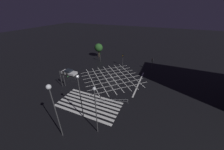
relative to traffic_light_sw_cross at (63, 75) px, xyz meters
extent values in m
plane|color=black|center=(8.56, 7.97, -2.83)|extent=(200.00, 200.00, 0.00)
cube|color=silver|center=(8.56, -0.62, -2.83)|extent=(12.02, 0.50, 0.01)
cube|color=silver|center=(8.56, -1.52, -2.83)|extent=(12.02, 0.50, 0.01)
cube|color=silver|center=(8.56, -2.42, -2.83)|extent=(12.02, 0.50, 0.01)
cube|color=silver|center=(8.56, -3.32, -2.83)|extent=(12.02, 0.50, 0.01)
cube|color=silver|center=(8.56, -4.22, -2.83)|extent=(12.02, 0.50, 0.01)
cube|color=silver|center=(8.56, -5.12, -2.83)|extent=(12.02, 0.50, 0.01)
cube|color=silver|center=(8.56, -6.02, -2.83)|extent=(12.02, 0.50, 0.01)
cube|color=silver|center=(12.34, 4.20, -2.83)|extent=(10.48, 10.48, 0.01)
cube|color=silver|center=(4.78, 4.20, -2.83)|extent=(10.48, 10.48, 0.01)
cube|color=silver|center=(11.08, 5.46, -2.83)|extent=(10.48, 10.48, 0.01)
cube|color=silver|center=(6.04, 5.46, -2.83)|extent=(10.48, 10.48, 0.01)
cube|color=silver|center=(9.82, 6.71, -2.83)|extent=(10.48, 10.48, 0.01)
cube|color=silver|center=(7.30, 6.71, -2.83)|extent=(10.48, 10.48, 0.01)
cube|color=silver|center=(8.56, 7.97, -2.83)|extent=(10.48, 10.48, 0.01)
cube|color=silver|center=(8.56, 7.97, -2.83)|extent=(10.48, 10.48, 0.01)
cube|color=silver|center=(7.30, 9.23, -2.83)|extent=(10.48, 10.48, 0.01)
cube|color=silver|center=(9.82, 9.23, -2.83)|extent=(10.48, 10.48, 0.01)
cube|color=silver|center=(6.04, 10.49, -2.83)|extent=(10.48, 10.48, 0.01)
cube|color=silver|center=(11.08, 10.49, -2.83)|extent=(10.48, 10.48, 0.01)
cube|color=silver|center=(4.78, 11.75, -2.83)|extent=(10.48, 10.48, 0.01)
cube|color=silver|center=(12.34, 11.75, -2.83)|extent=(10.48, 10.48, 0.01)
cube|color=silver|center=(15.73, 7.97, -2.83)|extent=(0.30, 12.02, 0.01)
cylinder|color=#424244|center=(0.00, -0.09, -0.85)|extent=(0.11, 0.11, 3.96)
cube|color=black|center=(0.00, 0.05, 0.63)|extent=(0.28, 0.16, 0.90)
sphere|color=red|center=(0.00, 0.16, 0.93)|extent=(0.18, 0.18, 0.18)
sphere|color=black|center=(0.00, 0.16, 0.63)|extent=(0.18, 0.18, 0.18)
sphere|color=black|center=(0.00, 0.16, 0.33)|extent=(0.18, 0.18, 0.18)
cube|color=black|center=(0.00, -0.04, 0.63)|extent=(0.36, 0.02, 0.98)
cylinder|color=#424244|center=(17.48, 16.63, -1.01)|extent=(0.11, 0.11, 3.64)
cube|color=black|center=(17.35, 16.63, 0.31)|extent=(0.16, 0.28, 0.90)
sphere|color=red|center=(17.24, 16.63, 0.61)|extent=(0.18, 0.18, 0.18)
sphere|color=black|center=(17.24, 16.63, 0.31)|extent=(0.18, 0.18, 0.18)
sphere|color=black|center=(17.24, 16.63, 0.01)|extent=(0.18, 0.18, 0.18)
cube|color=black|center=(17.44, 16.63, 0.31)|extent=(0.02, 0.36, 0.98)
cylinder|color=#424244|center=(0.54, 16.68, -1.03)|extent=(0.11, 0.11, 3.61)
cube|color=black|center=(0.54, 16.54, 0.28)|extent=(0.28, 0.16, 0.90)
sphere|color=black|center=(0.54, 16.43, 0.58)|extent=(0.18, 0.18, 0.18)
sphere|color=black|center=(0.54, 16.43, 0.28)|extent=(0.18, 0.18, 0.18)
sphere|color=green|center=(0.54, 16.43, -0.02)|extent=(0.18, 0.18, 0.18)
cube|color=black|center=(0.54, 16.63, 0.28)|extent=(0.36, 0.02, 0.98)
cylinder|color=#424244|center=(8.56, 16.46, -0.93)|extent=(0.11, 0.11, 3.81)
cube|color=black|center=(8.56, 16.33, 0.48)|extent=(0.28, 0.16, 0.90)
sphere|color=black|center=(8.56, 16.22, 0.78)|extent=(0.18, 0.18, 0.18)
sphere|color=orange|center=(8.56, 16.22, 0.48)|extent=(0.18, 0.18, 0.18)
sphere|color=black|center=(8.56, 16.22, 0.18)|extent=(0.18, 0.18, 0.18)
cube|color=black|center=(8.56, 16.42, 0.48)|extent=(0.36, 0.02, 0.98)
cylinder|color=#424244|center=(-0.40, -0.53, -0.77)|extent=(0.11, 0.11, 4.12)
cylinder|color=#424244|center=(0.64, -0.53, 1.13)|extent=(2.07, 0.09, 0.09)
cube|color=black|center=(1.67, -0.53, 0.68)|extent=(0.16, 0.28, 0.90)
sphere|color=black|center=(1.78, -0.53, 0.98)|extent=(0.18, 0.18, 0.18)
sphere|color=black|center=(1.78, -0.53, 0.68)|extent=(0.18, 0.18, 0.18)
sphere|color=green|center=(1.78, -0.53, 0.38)|extent=(0.18, 0.18, 0.18)
cube|color=black|center=(1.58, -0.53, 0.68)|extent=(0.02, 0.36, 0.98)
cylinder|color=#424244|center=(9.41, -6.34, 1.04)|extent=(0.14, 0.14, 7.75)
sphere|color=white|center=(9.41, -6.34, 5.06)|extent=(0.47, 0.47, 0.47)
cylinder|color=#424244|center=(13.02, -7.89, 1.01)|extent=(0.14, 0.14, 7.68)
sphere|color=white|center=(13.02, -7.89, 4.98)|extent=(0.45, 0.45, 0.45)
cylinder|color=#424244|center=(8.65, -10.46, 1.33)|extent=(0.14, 0.14, 8.33)
sphere|color=white|center=(8.65, -10.46, 5.68)|extent=(0.61, 0.61, 0.61)
cylinder|color=brown|center=(-2.10, 20.46, -1.66)|extent=(0.33, 0.33, 2.34)
sphere|color=#285B23|center=(-2.10, 20.46, 0.62)|extent=(2.96, 2.96, 2.96)
cube|color=silver|center=(-3.07, 4.97, -2.34)|extent=(4.37, 1.84, 0.59)
cube|color=black|center=(-3.18, 4.97, -1.80)|extent=(1.84, 1.62, 0.49)
sphere|color=white|center=(-0.94, 5.54, -2.40)|extent=(0.16, 0.16, 0.16)
sphere|color=white|center=(-0.94, 4.40, -2.40)|extent=(0.16, 0.16, 0.16)
cylinder|color=black|center=(-1.72, 5.77, -2.50)|extent=(0.66, 0.20, 0.66)
cylinder|color=black|center=(-1.72, 4.17, -2.50)|extent=(0.66, 0.20, 0.66)
cylinder|color=black|center=(-4.43, 5.77, -2.50)|extent=(0.66, 0.20, 0.66)
cylinder|color=black|center=(-4.43, 4.17, -2.50)|extent=(0.66, 0.20, 0.66)
cylinder|color=#9EA0A5|center=(9.77, -2.59, -2.31)|extent=(0.05, 0.05, 1.05)
cylinder|color=#9EA0A5|center=(11.17, -1.99, -2.31)|extent=(0.05, 0.05, 1.05)
cylinder|color=#9EA0A5|center=(12.57, -1.39, -2.31)|extent=(0.05, 0.05, 1.05)
cylinder|color=#9EA0A5|center=(13.97, -0.79, -2.31)|extent=(0.05, 0.05, 1.05)
cylinder|color=#9EA0A5|center=(15.37, -0.19, -2.31)|extent=(0.05, 0.05, 1.05)
cylinder|color=#9EA0A5|center=(12.57, -1.39, -1.82)|extent=(5.62, 2.43, 0.04)
cylinder|color=#9EA0A5|center=(12.57, -1.39, -2.25)|extent=(5.62, 2.43, 0.04)
camera|label=1|loc=(19.86, -18.39, 13.64)|focal=20.00mm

